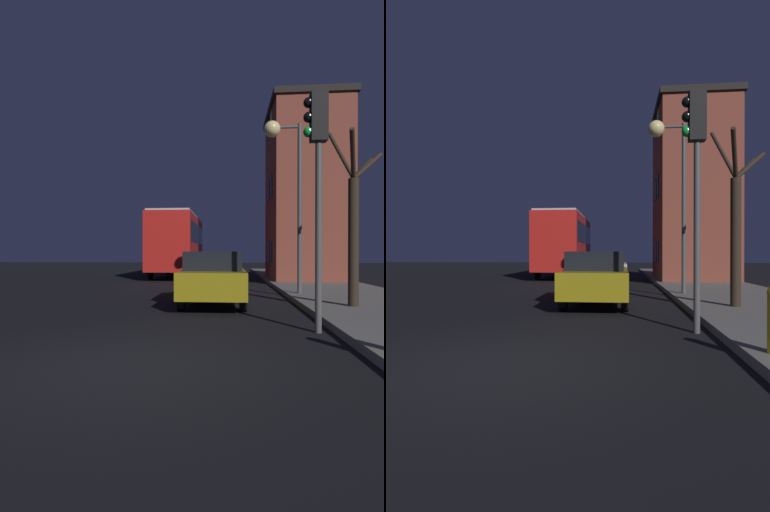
% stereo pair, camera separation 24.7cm
% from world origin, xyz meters
% --- Properties ---
extents(ground_plane, '(120.00, 120.00, 0.00)m').
position_xyz_m(ground_plane, '(0.00, 0.00, 0.00)').
color(ground_plane, black).
extents(brick_building, '(3.87, 5.70, 8.99)m').
position_xyz_m(brick_building, '(5.41, 16.33, 4.67)').
color(brick_building, brown).
rests_on(brick_building, sidewalk).
extents(streetlamp, '(1.24, 0.54, 5.72)m').
position_xyz_m(streetlamp, '(3.21, 8.36, 4.56)').
color(streetlamp, '#4C4C4C').
rests_on(streetlamp, sidewalk).
extents(traffic_light, '(0.43, 0.24, 4.43)m').
position_xyz_m(traffic_light, '(3.02, 2.45, 3.17)').
color(traffic_light, '#4C4C4C').
rests_on(traffic_light, ground).
extents(bare_tree, '(1.38, 1.99, 4.48)m').
position_xyz_m(bare_tree, '(4.52, 5.19, 2.22)').
color(bare_tree, '#2D2319').
rests_on(bare_tree, sidewalk).
extents(bus, '(2.49, 9.65, 3.84)m').
position_xyz_m(bus, '(-1.80, 20.09, 2.27)').
color(bus, red).
rests_on(bus, ground).
extents(car_near_lane, '(1.74, 4.53, 1.52)m').
position_xyz_m(car_near_lane, '(0.98, 6.45, 0.80)').
color(car_near_lane, olive).
rests_on(car_near_lane, ground).
extents(car_mid_lane, '(1.83, 4.49, 1.54)m').
position_xyz_m(car_mid_lane, '(1.05, 14.98, 0.80)').
color(car_mid_lane, beige).
rests_on(car_mid_lane, ground).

